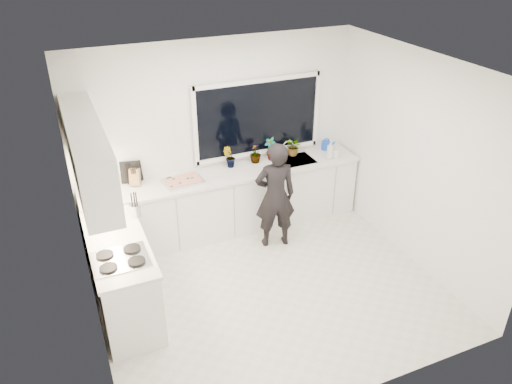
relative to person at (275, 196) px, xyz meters
name	(u,v)px	position (x,y,z in m)	size (l,w,h in m)	color
floor	(269,288)	(-0.48, -0.86, -0.77)	(4.00, 3.50, 0.02)	beige
wall_back	(217,136)	(-0.48, 0.90, 0.59)	(4.00, 0.02, 2.70)	white
wall_left	(81,232)	(-2.49, -0.86, 0.59)	(0.02, 3.50, 2.70)	white
wall_right	(417,161)	(1.53, -0.86, 0.59)	(0.02, 3.50, 2.70)	white
ceiling	(272,70)	(-0.48, -0.86, 1.95)	(4.00, 3.50, 0.02)	white
window	(258,117)	(0.12, 0.87, 0.79)	(1.80, 0.02, 1.00)	black
base_cabinets_back	(227,203)	(-0.48, 0.59, -0.32)	(3.92, 0.58, 0.88)	white
base_cabinets_left	(123,277)	(-2.15, -0.51, -0.32)	(0.58, 1.60, 0.88)	white
countertop_back	(226,175)	(-0.48, 0.58, 0.14)	(3.94, 0.62, 0.04)	silver
countertop_left	(117,243)	(-2.15, -0.51, 0.14)	(0.62, 1.60, 0.04)	silver
upper_cabinets	(88,153)	(-2.27, -0.16, 1.09)	(0.34, 2.10, 0.70)	white
sink	(294,163)	(0.57, 0.59, 0.11)	(0.58, 0.42, 0.14)	silver
faucet	(288,148)	(0.57, 0.79, 0.27)	(0.03, 0.03, 0.22)	silver
stovetop	(121,259)	(-2.17, -0.86, 0.18)	(0.56, 0.48, 0.03)	black
person	(275,196)	(0.00, 0.00, 0.00)	(0.55, 0.36, 1.52)	black
pizza_tray	(183,181)	(-1.10, 0.56, 0.18)	(0.50, 0.37, 0.03)	silver
pizza	(183,180)	(-1.10, 0.56, 0.19)	(0.46, 0.33, 0.01)	red
watering_can	(326,145)	(1.20, 0.75, 0.23)	(0.14, 0.14, 0.13)	blue
paper_towel_roll	(85,187)	(-2.33, 0.69, 0.29)	(0.11, 0.11, 0.26)	white
knife_block	(135,178)	(-1.69, 0.73, 0.27)	(0.13, 0.10, 0.22)	#916543
utensil_crock	(135,210)	(-1.85, -0.06, 0.24)	(0.13, 0.13, 0.16)	silver
picture_frame_large	(134,172)	(-1.68, 0.83, 0.30)	(0.22, 0.02, 0.28)	black
picture_frame_small	(130,172)	(-1.73, 0.83, 0.31)	(0.25, 0.02, 0.30)	black
herb_plants	(270,150)	(0.27, 0.75, 0.31)	(1.26, 0.31, 0.34)	#26662D
soap_bottles	(332,150)	(1.11, 0.44, 0.29)	(0.22, 0.15, 0.28)	#D8BF66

